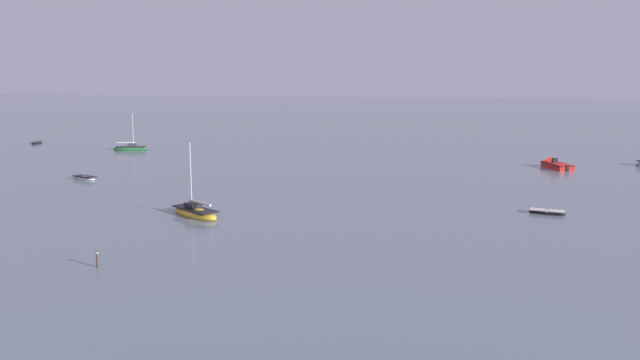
% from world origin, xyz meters
% --- Properties ---
extents(sailboat_moored_1, '(6.68, 3.96, 7.16)m').
position_xyz_m(sailboat_moored_1, '(-20.30, 77.54, 0.31)').
color(sailboat_moored_1, '#23602D').
rests_on(sailboat_moored_1, ground).
extents(rowboat_moored_1, '(4.21, 2.65, 0.63)m').
position_xyz_m(rowboat_moored_1, '(-8.86, 45.90, 0.17)').
color(rowboat_moored_1, white).
rests_on(rowboat_moored_1, ground).
extents(rowboat_moored_2, '(2.11, 4.02, 0.60)m').
position_xyz_m(rowboat_moored_2, '(-44.86, 83.37, 0.16)').
color(rowboat_moored_2, black).
rests_on(rowboat_moored_2, ground).
extents(sailboat_moored_3, '(6.72, 5.42, 7.50)m').
position_xyz_m(sailboat_moored_3, '(14.53, 29.08, 0.32)').
color(sailboat_moored_3, gold).
rests_on(sailboat_moored_3, ground).
extents(motorboat_moored_1, '(4.51, 6.97, 2.26)m').
position_xyz_m(motorboat_moored_1, '(53.42, 71.32, 0.31)').
color(motorboat_moored_1, red).
rests_on(motorboat_moored_1, ground).
extents(rowboat_moored_3, '(3.69, 1.92, 0.56)m').
position_xyz_m(rowboat_moored_3, '(48.20, 37.68, 0.15)').
color(rowboat_moored_3, black).
rests_on(rowboat_moored_3, ground).
extents(mooring_post_right, '(0.22, 0.22, 1.22)m').
position_xyz_m(mooring_post_right, '(14.61, 12.28, 0.54)').
color(mooring_post_right, '#433323').
rests_on(mooring_post_right, ground).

